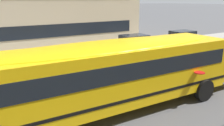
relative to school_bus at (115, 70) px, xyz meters
The scene contains 6 objects.
ground_plane 3.25m from the school_bus, 44.79° to the left, with size 400.00×400.00×0.00m, color #4C4C4F.
sidewalk_far 10.74m from the school_bus, 79.41° to the left, with size 120.00×3.00×0.01m, color gray.
lane_centreline 3.25m from the school_bus, 44.79° to the left, with size 110.00×0.16×0.01m, color silver.
school_bus is the anchor object (origin of this frame).
parked_car_white_under_tree 14.66m from the school_bus, 31.57° to the left, with size 3.92×1.91×1.64m.
parked_car_beige_by_lamppost 10.48m from the school_bus, 48.86° to the left, with size 3.99×2.05×1.64m.
Camera 1 is at (-6.63, -9.49, 4.54)m, focal length 36.61 mm.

